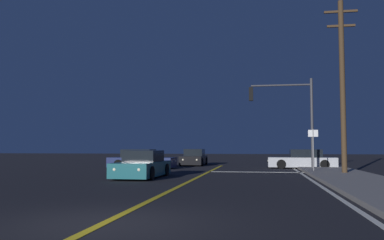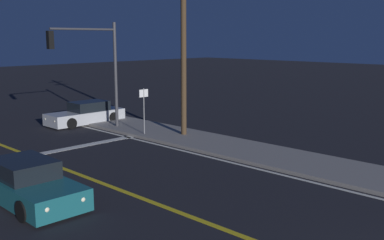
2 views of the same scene
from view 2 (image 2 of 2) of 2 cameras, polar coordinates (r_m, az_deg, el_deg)
sidewalk_right at (r=20.28m, az=9.93°, el=-4.45°), size 3.20×33.56×0.15m
lane_line_center at (r=15.14m, az=-6.04°, el=-9.74°), size 0.20×31.70×0.01m
lane_line_edge_right at (r=18.84m, az=6.72°, el=-5.72°), size 0.16×31.70×0.01m
stop_bar at (r=22.83m, az=-13.17°, el=-3.09°), size 5.63×0.50×0.01m
car_mid_block_silver at (r=28.45m, az=-13.03°, el=0.71°), size 4.74×1.82×1.34m
car_distant_tail_teal at (r=15.58m, az=-19.78°, el=-7.48°), size 1.98×4.66×1.34m
traffic_signal_near_right at (r=25.38m, az=-12.21°, el=7.39°), size 4.14×0.28×5.99m
utility_pole_right at (r=23.57m, az=-1.07°, el=9.79°), size 1.76×0.29×9.54m
street_sign_corner at (r=24.03m, az=-6.02°, el=1.93°), size 0.56×0.06×2.56m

